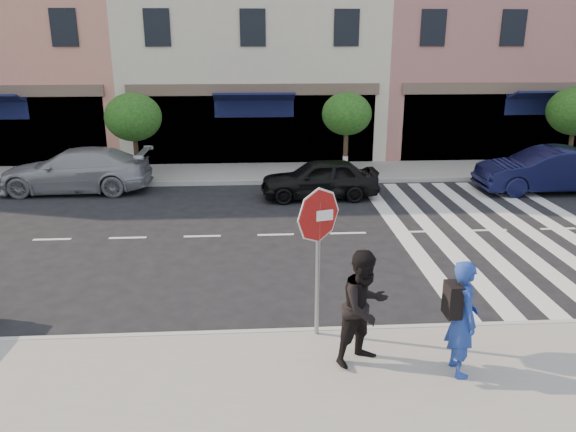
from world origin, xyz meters
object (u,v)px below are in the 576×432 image
at_px(stop_sign, 318,231).
at_px(car_far_right, 546,170).
at_px(photographer, 462,318).
at_px(car_far_mid, 319,179).
at_px(walker, 364,308).
at_px(car_far_left, 75,170).

relative_size(stop_sign, car_far_right, 0.57).
bearing_deg(photographer, car_far_mid, 4.49).
distance_m(stop_sign, car_far_mid, 9.44).
xyz_separation_m(walker, car_far_right, (8.41, 10.44, -0.34)).
bearing_deg(walker, car_far_left, 91.71).
bearing_deg(photographer, stop_sign, 57.56).
height_order(stop_sign, car_far_left, stop_sign).
bearing_deg(stop_sign, photographer, -47.13).
xyz_separation_m(photographer, car_far_left, (-9.34, 11.94, -0.34)).
height_order(car_far_left, car_far_mid, car_far_left).
distance_m(walker, car_far_mid, 10.19).
bearing_deg(car_far_left, car_far_right, 87.06).
height_order(walker, car_far_right, walker).
xyz_separation_m(car_far_left, car_far_mid, (8.37, -1.39, -0.08)).
bearing_deg(car_far_right, photographer, -32.35).
bearing_deg(photographer, car_far_right, -33.47).
bearing_deg(walker, stop_sign, 93.09).
bearing_deg(stop_sign, car_far_mid, 67.67).
relative_size(walker, car_far_left, 0.37).
xyz_separation_m(photographer, walker, (-1.44, 0.39, 0.02)).
bearing_deg(car_far_mid, photographer, 3.29).
distance_m(photographer, walker, 1.50).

